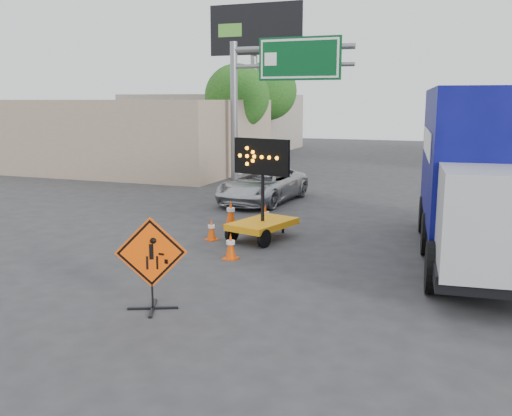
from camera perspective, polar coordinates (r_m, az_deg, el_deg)
The scene contains 15 objects.
ground at distance 10.60m, azimuth -7.82°, elevation -11.53°, with size 100.00×100.00×0.00m, color #2D2D30.
storefront_left_near at distance 34.25m, azimuth -12.57°, elevation 7.17°, with size 14.00×10.00×4.00m, color tan.
storefront_left_far at distance 46.98m, azimuth -4.15°, elevation 8.55°, with size 12.00×10.00×4.40m, color #A29787.
highway_gantry at distance 28.10m, azimuth 1.71°, elevation 12.95°, with size 6.18×0.38×6.90m.
billboard at distance 37.01m, azimuth -0.05°, elevation 15.97°, with size 6.10×0.54×9.85m.
tree_left_near at distance 33.13m, azimuth -1.90°, elevation 11.05°, with size 3.71×3.71×6.03m.
tree_left_far at distance 40.96m, azimuth 1.18°, elevation 11.61°, with size 4.10×4.10×6.66m.
construction_sign at distance 11.13m, azimuth -10.43°, elevation -5.27°, with size 1.27×0.91×1.83m.
arrow_board at distance 16.47m, azimuth 0.66°, elevation -0.95°, with size 1.81×2.31×2.93m.
pickup_truck at distance 22.59m, azimuth 0.67°, elevation 2.32°, with size 2.27×4.92×1.37m, color #ABAEB2.
box_truck at distance 15.39m, azimuth 21.98°, elevation 2.30°, with size 3.64×9.28×4.29m.
cone_a at distance 14.56m, azimuth -2.56°, elevation -3.80°, with size 0.37×0.37×0.69m.
cone_b at distance 16.55m, azimuth -4.47°, elevation -2.14°, with size 0.42×0.42×0.63m.
cone_c at distance 17.78m, azimuth 0.93°, elevation -0.91°, with size 0.50×0.50×0.81m.
cone_d at distance 18.43m, azimuth -2.54°, elevation -0.49°, with size 0.42×0.42×0.82m.
Camera 1 is at (4.77, -8.57, 4.01)m, focal length 40.00 mm.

